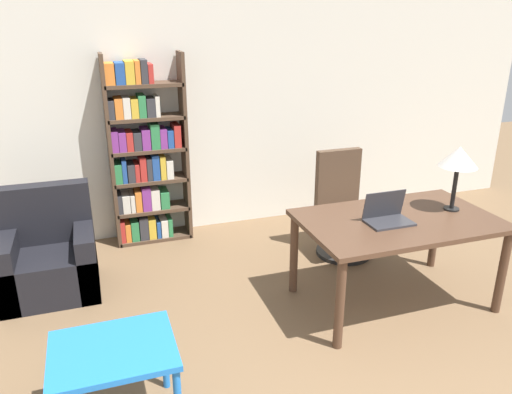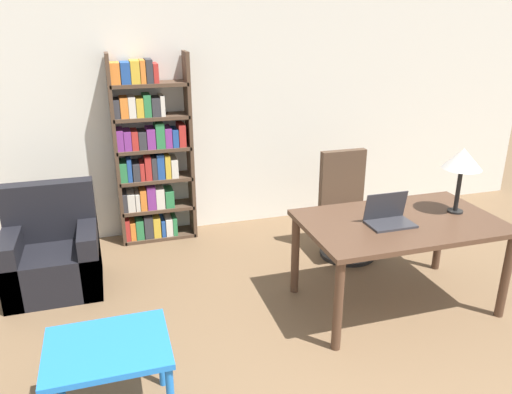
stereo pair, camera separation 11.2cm
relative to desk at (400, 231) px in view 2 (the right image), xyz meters
name	(u,v)px [view 2 (the right image)]	position (x,y,z in m)	size (l,w,h in m)	color
wall_back	(215,108)	(-1.03, 2.11, 0.68)	(8.00, 0.06, 2.70)	silver
desk	(400,231)	(0.00, 0.00, 0.00)	(1.57, 0.96, 0.76)	#4C3323
laptop	(389,217)	(-0.13, -0.03, 0.14)	(0.36, 0.23, 0.24)	#2D2D33
table_lamp	(463,160)	(0.53, 0.03, 0.54)	(0.31, 0.31, 0.54)	black
office_chair	(346,211)	(0.04, 0.99, -0.22)	(0.55, 0.55, 1.04)	black
side_table_blue	(108,357)	(-2.29, -0.68, -0.19)	(0.69, 0.56, 0.55)	blue
armchair	(53,257)	(-2.73, 1.11, -0.36)	(0.78, 0.66, 0.92)	black
bookshelf	(149,156)	(-1.78, 1.92, 0.25)	(0.79, 0.28, 1.96)	#4C3828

